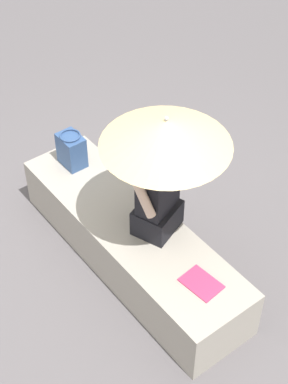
# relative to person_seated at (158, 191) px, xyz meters

# --- Properties ---
(ground_plane) EXTENTS (14.00, 14.00, 0.00)m
(ground_plane) POSITION_rel_person_seated_xyz_m (-0.16, -0.13, -0.84)
(ground_plane) COLOR #605B5E
(stone_bench) EXTENTS (2.27, 0.63, 0.46)m
(stone_bench) POSITION_rel_person_seated_xyz_m (-0.16, -0.13, -0.62)
(stone_bench) COLOR #A8A093
(stone_bench) RESTS_ON ground
(person_seated) EXTENTS (0.38, 0.51, 0.90)m
(person_seated) POSITION_rel_person_seated_xyz_m (0.00, 0.00, 0.00)
(person_seated) COLOR black
(person_seated) RESTS_ON stone_bench
(parasol) EXTENTS (0.92, 0.92, 1.06)m
(parasol) POSITION_rel_person_seated_xyz_m (0.03, 0.03, 0.54)
(parasol) COLOR #B7B7BC
(parasol) RESTS_ON stone_bench
(handbag_black) EXTENTS (0.24, 0.18, 0.31)m
(handbag_black) POSITION_rel_person_seated_xyz_m (-1.03, -0.10, -0.24)
(handbag_black) COLOR #335184
(handbag_black) RESTS_ON stone_bench
(magazine) EXTENTS (0.30, 0.23, 0.01)m
(magazine) POSITION_rel_person_seated_xyz_m (0.62, -0.09, -0.38)
(magazine) COLOR #D83866
(magazine) RESTS_ON stone_bench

